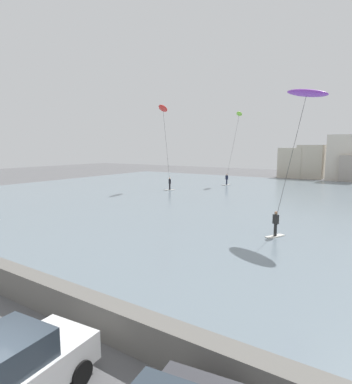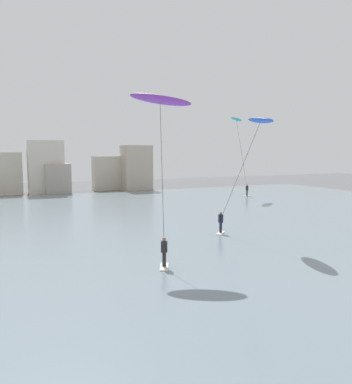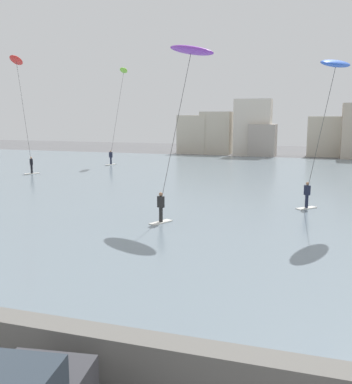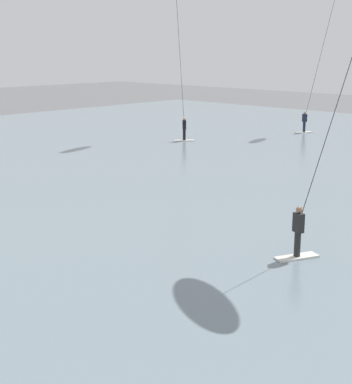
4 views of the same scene
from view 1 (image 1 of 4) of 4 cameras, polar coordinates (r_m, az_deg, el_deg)
seawall_barrier at (r=10.47m, az=-8.75°, el=-22.22°), size 60.00×0.70×1.12m
water_bay at (r=34.36m, az=22.98°, el=-2.33°), size 84.00×52.00×0.10m
far_shore_buildings at (r=62.61m, az=27.97°, el=4.58°), size 26.94×5.87×7.80m
parked_car_white at (r=8.93m, az=-27.97°, el=-26.50°), size 2.19×4.24×1.76m
kitesurfer_red at (r=44.39m, az=-2.14°, el=12.79°), size 3.12×2.95×11.28m
kitesurfer_lime at (r=50.75m, az=10.67°, el=11.60°), size 1.85×4.47×10.92m
kitesurfer_purple at (r=23.49m, az=21.50°, el=14.35°), size 3.69×4.92×9.78m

